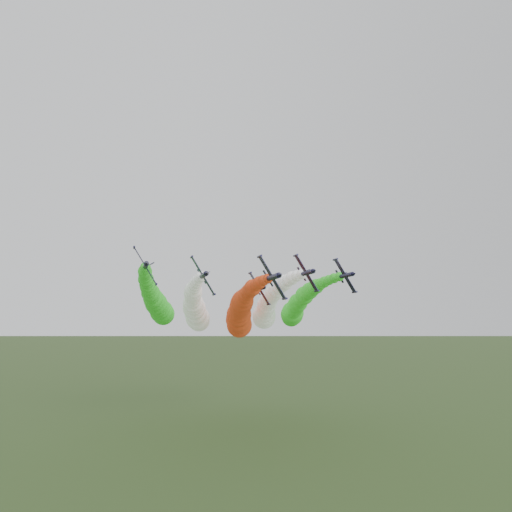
# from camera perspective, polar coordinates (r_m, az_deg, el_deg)

# --- Properties ---
(ground) EXTENTS (3000.00, 3000.00, 0.00)m
(ground) POSITION_cam_1_polar(r_m,az_deg,el_deg) (111.43, 4.18, -23.95)
(ground) COLOR #3C5425
(ground) RESTS_ON ground
(jet_lead) EXTENTS (13.91, 72.63, 16.60)m
(jet_lead) POSITION_cam_1_polar(r_m,az_deg,el_deg) (134.83, -1.78, -6.60)
(jet_lead) COLOR black
(jet_lead) RESTS_ON ground
(jet_inner_left) EXTENTS (13.62, 72.33, 16.30)m
(jet_inner_left) POSITION_cam_1_polar(r_m,az_deg,el_deg) (146.66, -6.90, -6.10)
(jet_inner_left) COLOR black
(jet_inner_left) RESTS_ON ground
(jet_inner_right) EXTENTS (13.87, 72.59, 16.56)m
(jet_inner_right) POSITION_cam_1_polar(r_m,az_deg,el_deg) (150.56, 1.38, -5.81)
(jet_inner_right) COLOR black
(jet_inner_right) RESTS_ON ground
(jet_outer_left) EXTENTS (13.76, 72.47, 16.44)m
(jet_outer_left) POSITION_cam_1_polar(r_m,az_deg,el_deg) (150.72, -11.28, -5.28)
(jet_outer_left) COLOR black
(jet_outer_left) RESTS_ON ground
(jet_outer_right) EXTENTS (13.53, 72.25, 16.22)m
(jet_outer_right) POSITION_cam_1_polar(r_m,az_deg,el_deg) (160.43, 4.76, -5.77)
(jet_outer_right) COLOR black
(jet_outer_right) RESTS_ON ground
(jet_trail) EXTENTS (13.67, 72.39, 16.36)m
(jet_trail) POSITION_cam_1_polar(r_m,az_deg,el_deg) (164.81, -2.15, -6.73)
(jet_trail) COLOR black
(jet_trail) RESTS_ON ground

